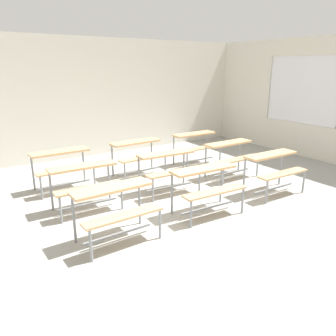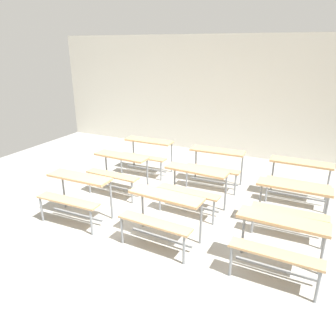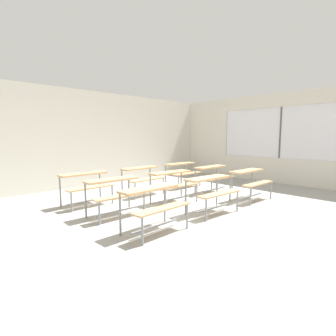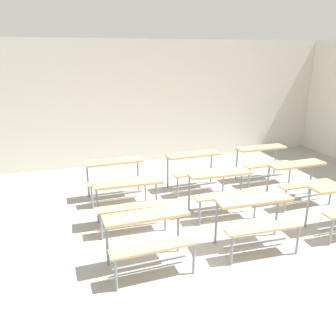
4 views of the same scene
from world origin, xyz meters
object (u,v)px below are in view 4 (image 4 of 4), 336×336
object	(u,v)px
desk_bench_r1c1	(222,184)
desk_bench_r2c1	(195,163)
desk_bench_r0c0	(149,230)
desk_bench_r1c0	(130,194)
desk_bench_r2c0	(115,171)
desk_bench_r0c1	(257,213)
desk_bench_r1c2	(300,174)
desk_bench_r2c2	(263,156)

from	to	relation	value
desk_bench_r1c1	desk_bench_r2c1	bearing A→B (deg)	92.97
desk_bench_r0c0	desk_bench_r1c0	bearing A→B (deg)	87.94
desk_bench_r2c0	desk_bench_r2c1	xyz separation A→B (m)	(1.62, -0.03, 0.00)
desk_bench_r0c0	desk_bench_r0c1	world-z (taller)	same
desk_bench_r0c1	desk_bench_r2c0	distance (m)	2.85
desk_bench_r0c0	desk_bench_r2c1	bearing A→B (deg)	54.01
desk_bench_r0c0	desk_bench_r2c0	bearing A→B (deg)	88.90
desk_bench_r0c1	desk_bench_r1c2	xyz separation A→B (m)	(1.62, 1.15, 0.00)
desk_bench_r1c0	desk_bench_r1c1	size ratio (longest dim) A/B	0.99
desk_bench_r0c0	desk_bench_r2c2	bearing A→B (deg)	34.62
desk_bench_r0c0	desk_bench_r1c2	bearing A→B (deg)	18.16
desk_bench_r0c0	desk_bench_r2c0	distance (m)	2.37
desk_bench_r1c2	desk_bench_r2c1	world-z (taller)	same
desk_bench_r1c0	desk_bench_r2c1	bearing A→B (deg)	37.07
desk_bench_r0c1	desk_bench_r1c2	distance (m)	1.99
desk_bench_r0c0	desk_bench_r0c1	bearing A→B (deg)	-1.49
desk_bench_r1c0	desk_bench_r1c2	size ratio (longest dim) A/B	1.00
desk_bench_r2c0	desk_bench_r2c1	bearing A→B (deg)	-2.38
desk_bench_r0c0	desk_bench_r1c1	world-z (taller)	same
desk_bench_r1c2	desk_bench_r2c2	distance (m)	1.19
desk_bench_r0c0	desk_bench_r2c2	size ratio (longest dim) A/B	1.01
desk_bench_r1c2	desk_bench_r2c0	world-z (taller)	same
desk_bench_r0c0	desk_bench_r2c1	xyz separation A→B (m)	(1.59, 2.34, 0.00)
desk_bench_r2c2	desk_bench_r1c1	bearing A→B (deg)	-143.12
desk_bench_r1c0	desk_bench_r1c1	world-z (taller)	same
desk_bench_r2c1	desk_bench_r2c0	bearing A→B (deg)	176.63
desk_bench_r0c0	desk_bench_r2c0	xyz separation A→B (m)	(-0.03, 2.37, 0.00)
desk_bench_r2c0	desk_bench_r2c1	distance (m)	1.62
desk_bench_r1c2	desk_bench_r0c0	bearing A→B (deg)	-160.94
desk_bench_r1c0	desk_bench_r1c2	xyz separation A→B (m)	(3.19, -0.04, 0.00)
desk_bench_r0c0	desk_bench_r2c0	size ratio (longest dim) A/B	1.00
desk_bench_r0c1	desk_bench_r2c1	xyz separation A→B (m)	(0.01, 2.33, 0.00)
desk_bench_r1c2	desk_bench_r2c2	xyz separation A→B (m)	(-0.01, 1.19, 0.00)
desk_bench_r1c0	desk_bench_r2c0	distance (m)	1.16
desk_bench_r0c1	desk_bench_r2c1	size ratio (longest dim) A/B	1.00
desk_bench_r1c0	desk_bench_r1c1	bearing A→B (deg)	-0.50
desk_bench_r0c1	desk_bench_r1c1	bearing A→B (deg)	91.45
desk_bench_r1c0	desk_bench_r0c0	bearing A→B (deg)	-88.81
desk_bench_r1c2	desk_bench_r2c1	size ratio (longest dim) A/B	0.99
desk_bench_r0c1	desk_bench_r1c1	world-z (taller)	same
desk_bench_r1c0	desk_bench_r1c1	xyz separation A→B (m)	(1.59, -0.05, 0.00)
desk_bench_r0c0	desk_bench_r2c1	size ratio (longest dim) A/B	1.00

